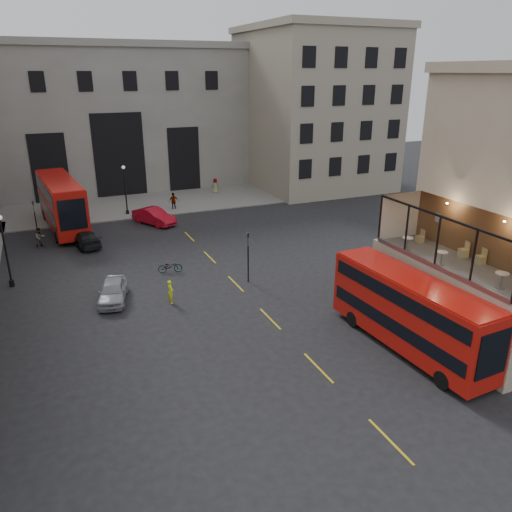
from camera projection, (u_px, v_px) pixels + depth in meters
name	position (u px, v px, depth m)	size (l,w,h in m)	color
ground	(351.00, 360.00, 26.84)	(140.00, 140.00, 0.00)	black
host_building_main	(511.00, 201.00, 27.83)	(7.26, 11.40, 15.10)	tan
host_frontage	(450.00, 301.00, 28.48)	(3.00, 11.00, 4.50)	tan
cafe_floor	(455.00, 264.00, 27.67)	(3.00, 10.00, 0.10)	slate
gateway	(110.00, 115.00, 63.01)	(35.00, 10.60, 18.00)	gray
building_right	(314.00, 105.00, 65.05)	(16.60, 18.60, 20.00)	gray
pavement_far	(122.00, 206.00, 57.29)	(40.00, 12.00, 0.12)	slate
traffic_light_near	(248.00, 251.00, 35.95)	(0.16, 0.20, 3.80)	black
traffic_light_far	(35.00, 216.00, 44.52)	(0.16, 0.20, 3.80)	black
street_lamp_a	(6.00, 255.00, 35.18)	(0.36, 0.36, 5.33)	black
street_lamp_b	(126.00, 193.00, 53.04)	(0.36, 0.36, 5.33)	black
bus_near	(410.00, 310.00, 27.16)	(3.05, 10.76, 4.24)	#B2130C
bus_far	(61.00, 201.00, 48.26)	(4.00, 12.60, 4.94)	#B9120C
car_a	(113.00, 291.00, 33.46)	(1.72, 4.28, 1.46)	#9B9DA2
car_b	(154.00, 216.00, 50.33)	(1.74, 4.98, 1.64)	#B20A1C
car_c	(85.00, 239.00, 44.08)	(1.88, 4.62, 1.34)	black
bicycle	(170.00, 266.00, 38.36)	(0.63, 1.81, 0.95)	gray
cyclist	(171.00, 292.00, 33.16)	(0.59, 0.39, 1.62)	#F3FF1A
pedestrian_a	(40.00, 238.00, 43.75)	(0.85, 0.66, 1.74)	gray
pedestrian_b	(77.00, 203.00, 55.49)	(1.00, 0.57, 1.54)	gray
pedestrian_c	(174.00, 201.00, 55.51)	(1.14, 0.47, 1.94)	gray
pedestrian_d	(215.00, 186.00, 62.88)	(0.94, 0.61, 1.93)	gray
cafe_table_near	(502.00, 278.00, 24.28)	(0.64, 0.64, 0.80)	silver
cafe_table_mid	(442.00, 256.00, 27.27)	(0.60, 0.60, 0.75)	beige
cafe_table_far	(408.00, 242.00, 29.50)	(0.63, 0.63, 0.78)	beige
cafe_chair_b	(481.00, 259.00, 27.45)	(0.49, 0.49, 0.89)	tan
cafe_chair_c	(463.00, 252.00, 28.44)	(0.54, 0.54, 0.92)	tan
cafe_chair_d	(420.00, 238.00, 30.92)	(0.41, 0.41, 0.81)	tan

